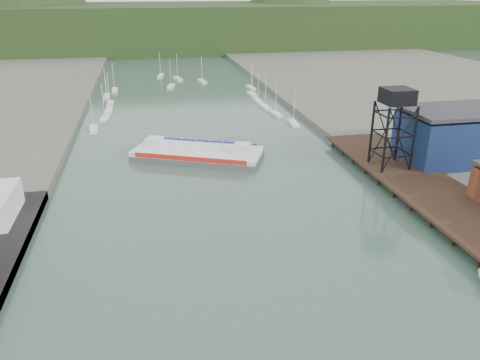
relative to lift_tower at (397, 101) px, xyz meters
name	(u,v)px	position (x,y,z in m)	size (l,w,h in m)	color
east_pier	(433,191)	(2.00, -13.00, -13.75)	(14.00, 70.00, 2.45)	black
lift_tower	(397,101)	(0.00, 0.00, 0.00)	(6.50, 6.50, 16.00)	black
blue_shed	(452,136)	(15.00, 2.00, -8.59)	(20.50, 14.50, 11.30)	#0D173B
marina_sailboats	(184,98)	(-34.92, 80.46, -15.30)	(57.71, 92.65, 0.90)	silver
distant_hills	(155,29)	(-38.98, 243.35, -5.27)	(500.00, 120.00, 80.00)	#1E3015
chain_ferry	(198,153)	(-37.31, 18.54, -14.46)	(30.91, 22.20, 4.14)	#515154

